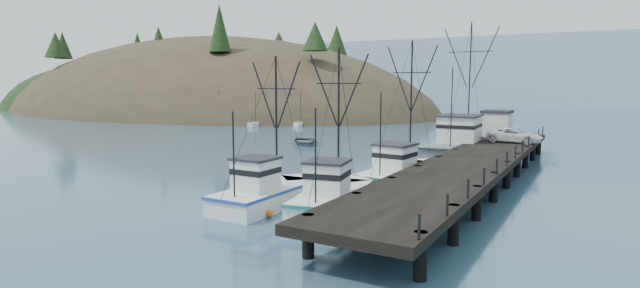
% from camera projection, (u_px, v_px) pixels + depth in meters
% --- Properties ---
extents(ground, '(400.00, 400.00, 0.00)m').
position_uv_depth(ground, '(187.00, 207.00, 31.51)').
color(ground, '#30526C').
rests_on(ground, ground).
extents(pier, '(6.00, 44.00, 2.00)m').
position_uv_depth(pier, '(472.00, 163.00, 38.21)').
color(pier, black).
rests_on(pier, ground).
extents(headland, '(134.80, 78.00, 51.00)m').
position_uv_depth(headland, '(194.00, 127.00, 136.69)').
color(headland, '#382D1E').
rests_on(headland, ground).
extents(distant_ridge, '(360.00, 40.00, 26.00)m').
position_uv_depth(distant_ridge, '(563.00, 105.00, 173.10)').
color(distant_ridge, '#9EB2C6').
rests_on(distant_ridge, ground).
extents(distant_ridge_far, '(180.00, 25.00, 18.00)m').
position_uv_depth(distant_ridge_far, '(435.00, 100.00, 210.62)').
color(distant_ridge_far, silver).
rests_on(distant_ridge_far, ground).
extents(moored_sailboats, '(17.66, 13.92, 6.35)m').
position_uv_depth(moored_sailboats, '(270.00, 122.00, 92.87)').
color(moored_sailboats, white).
rests_on(moored_sailboats, ground).
extents(trawler_near, '(4.84, 10.05, 10.30)m').
position_uv_depth(trawler_near, '(334.00, 196.00, 30.87)').
color(trawler_near, white).
rests_on(trawler_near, ground).
extents(trawler_mid, '(3.33, 9.67, 9.85)m').
position_uv_depth(trawler_mid, '(269.00, 193.00, 31.90)').
color(trawler_mid, white).
rests_on(trawler_mid, ground).
extents(trawler_far, '(4.48, 11.15, 11.38)m').
position_uv_depth(trawler_far, '(404.00, 173.00, 38.78)').
color(trawler_far, white).
rests_on(trawler_far, ground).
extents(work_vessel, '(5.75, 17.56, 14.42)m').
position_uv_depth(work_vessel, '(464.00, 146.00, 52.13)').
color(work_vessel, slate).
rests_on(work_vessel, ground).
extents(pier_shed, '(3.00, 3.20, 2.80)m').
position_uv_depth(pier_shed, '(497.00, 123.00, 54.24)').
color(pier_shed, silver).
rests_on(pier_shed, pier).
extents(pickup_truck, '(5.28, 2.78, 1.42)m').
position_uv_depth(pickup_truck, '(515.00, 135.00, 48.37)').
color(pickup_truck, silver).
rests_on(pickup_truck, pier).
extents(motorboat, '(6.92, 7.09, 1.20)m').
position_uv_depth(motorboat, '(305.00, 144.00, 63.01)').
color(motorboat, slate).
rests_on(motorboat, ground).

